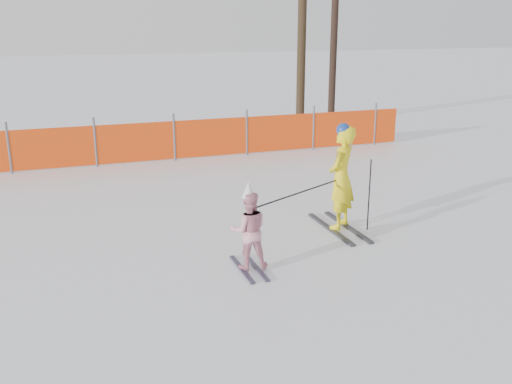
# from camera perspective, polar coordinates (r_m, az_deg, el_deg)

# --- Properties ---
(ground) EXTENTS (120.00, 120.00, 0.00)m
(ground) POSITION_cam_1_polar(r_m,az_deg,el_deg) (8.68, 1.12, -7.24)
(ground) COLOR white
(ground) RESTS_ON ground
(adult) EXTENTS (0.77, 1.67, 1.89)m
(adult) POSITION_cam_1_polar(r_m,az_deg,el_deg) (9.92, 8.52, 1.44)
(adult) COLOR black
(adult) RESTS_ON ground
(child) EXTENTS (0.64, 1.02, 1.35)m
(child) POSITION_cam_1_polar(r_m,az_deg,el_deg) (8.28, -0.73, -3.81)
(child) COLOR black
(child) RESTS_ON ground
(ski_poles) EXTENTS (2.42, 0.99, 1.27)m
(ski_poles) POSITION_cam_1_polar(r_m,az_deg,el_deg) (9.40, 7.14, -0.18)
(ski_poles) COLOR black
(ski_poles) RESTS_ON ground
(safety_fence) EXTENTS (16.73, 0.06, 1.25)m
(safety_fence) POSITION_cam_1_polar(r_m,az_deg,el_deg) (14.88, -14.53, 4.65)
(safety_fence) COLOR #595960
(safety_fence) RESTS_ON ground
(tree_trunks) EXTENTS (1.98, 1.26, 5.89)m
(tree_trunks) POSITION_cam_1_polar(r_m,az_deg,el_deg) (20.50, 6.08, 14.74)
(tree_trunks) COLOR #322516
(tree_trunks) RESTS_ON ground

